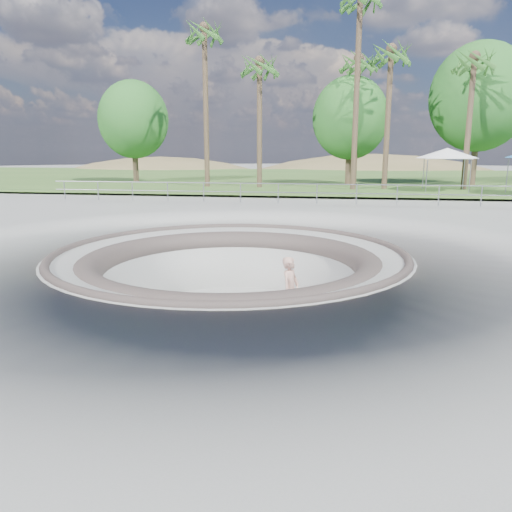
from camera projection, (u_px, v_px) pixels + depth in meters
name	position (u px, v px, depth m)	size (l,w,h in m)	color
ground	(230.00, 253.00, 14.48)	(180.00, 180.00, 0.00)	gray
skate_bowl	(231.00, 312.00, 14.87)	(14.00, 14.00, 4.10)	gray
grass_strip	(305.00, 178.00, 47.24)	(180.00, 36.00, 0.12)	#396126
distant_hills	(341.00, 220.00, 70.54)	(103.20, 45.00, 28.60)	brown
safety_railing	(278.00, 193.00, 25.91)	(25.00, 0.06, 1.03)	gray
skateboard	(290.00, 324.00, 13.93)	(0.85, 0.42, 0.08)	brown
skater	(290.00, 291.00, 13.73)	(0.69, 0.45, 1.89)	tan
canopy_white	(447.00, 153.00, 31.52)	(5.33, 5.33, 2.70)	gray
palm_a	(204.00, 38.00, 33.71)	(2.60, 2.60, 11.56)	brown
palm_b	(260.00, 69.00, 33.45)	(2.60, 2.60, 9.29)	brown
palm_c	(360.00, 7.00, 30.92)	(2.60, 2.60, 12.99)	brown
palm_d	(359.00, 66.00, 34.78)	(2.60, 2.60, 9.73)	brown
palm_e	(391.00, 58.00, 32.03)	(2.60, 2.60, 9.82)	brown
palm_f	(474.00, 65.00, 31.65)	(2.60, 2.60, 9.29)	brown
bushy_tree_left	(133.00, 120.00, 39.59)	(5.59, 5.08, 8.07)	brown
bushy_tree_mid	(350.00, 118.00, 36.62)	(5.54, 5.04, 7.99)	brown
bushy_tree_right	(480.00, 97.00, 36.13)	(7.15, 6.50, 10.31)	brown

